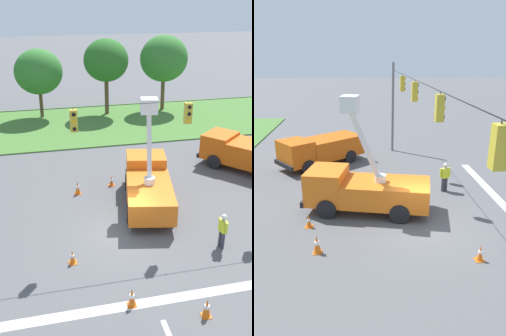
# 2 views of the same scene
# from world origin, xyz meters

# --- Properties ---
(ground_plane) EXTENTS (200.00, 200.00, 0.00)m
(ground_plane) POSITION_xyz_m (0.00, 0.00, 0.00)
(ground_plane) COLOR #565659
(signal_gantry) EXTENTS (26.20, 0.33, 7.20)m
(signal_gantry) POSITION_xyz_m (0.06, -0.00, 4.58)
(signal_gantry) COLOR slate
(signal_gantry) RESTS_ON ground
(utility_truck_bucket_lift) EXTENTS (3.65, 6.76, 5.96)m
(utility_truck_bucket_lift) POSITION_xyz_m (1.87, 2.68, 1.30)
(utility_truck_bucket_lift) COLOR orange
(utility_truck_bucket_lift) RESTS_ON ground
(utility_truck_support_near) EXTENTS (5.86, 6.44, 2.17)m
(utility_truck_support_near) POSITION_xyz_m (9.63, 5.63, 1.23)
(utility_truck_support_near) COLOR #D6560F
(utility_truck_support_near) RESTS_ON ground
(road_worker) EXTENTS (0.30, 0.64, 1.77)m
(road_worker) POSITION_xyz_m (4.10, -2.20, 1.00)
(road_worker) COLOR #383842
(road_worker) RESTS_ON ground
(traffic_cone_foreground_right) EXTENTS (0.36, 0.36, 0.65)m
(traffic_cone_foreground_right) POSITION_xyz_m (0.27, 5.33, 0.31)
(traffic_cone_foreground_right) COLOR orange
(traffic_cone_foreground_right) RESTS_ON ground
(traffic_cone_mid_left) EXTENTS (0.36, 0.36, 0.67)m
(traffic_cone_mid_left) POSITION_xyz_m (-2.89, -1.85, 0.33)
(traffic_cone_mid_left) COLOR orange
(traffic_cone_mid_left) RESTS_ON ground
(traffic_cone_lane_edge_a) EXTENTS (0.36, 0.36, 0.81)m
(traffic_cone_lane_edge_a) POSITION_xyz_m (-1.90, 4.69, 0.41)
(traffic_cone_lane_edge_a) COLOR orange
(traffic_cone_lane_edge_a) RESTS_ON ground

